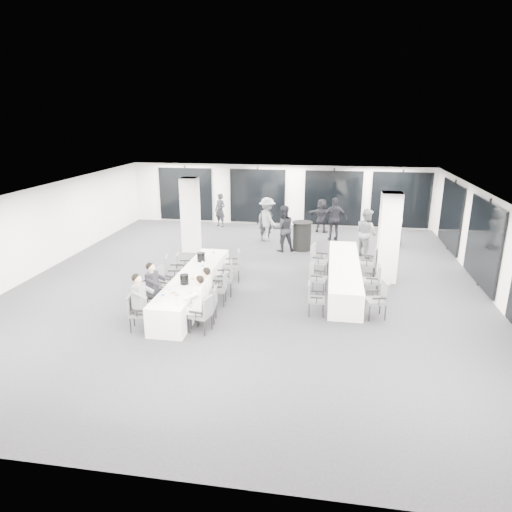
{
  "coord_description": "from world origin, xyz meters",
  "views": [
    {
      "loc": [
        2.34,
        -13.03,
        5.05
      ],
      "look_at": [
        0.26,
        -0.2,
        0.98
      ],
      "focal_mm": 32.0,
      "sensor_mm": 36.0,
      "label": 1
    }
  ],
  "objects_px": {
    "chair_main_left_second": "(149,295)",
    "standing_guest_f": "(322,213)",
    "standing_guest_a": "(266,219)",
    "banquet_table_main": "(194,287)",
    "cocktail_table": "(302,236)",
    "chair_main_right_fourth": "(226,276)",
    "ice_bucket_far": "(201,257)",
    "standing_guest_b": "(283,225)",
    "chair_side_right_far": "(370,261)",
    "standing_guest_d": "(335,216)",
    "ice_bucket_near": "(184,279)",
    "chair_side_left_near": "(314,297)",
    "chair_side_left_far": "(317,258)",
    "standing_guest_c": "(267,217)",
    "chair_main_left_fourth": "(173,270)",
    "chair_main_right_second": "(210,302)",
    "standing_guest_e": "(397,222)",
    "banquet_table_side": "(344,275)",
    "standing_guest_h": "(366,230)",
    "chair_main_left_mid": "(163,282)",
    "chair_main_right_far": "(235,264)",
    "chair_main_right_near": "(203,312)",
    "chair_side_left_mid": "(316,276)",
    "chair_side_right_mid": "(374,278)",
    "standing_guest_g": "(220,208)",
    "chair_main_right_mid": "(220,286)",
    "chair_main_left_near": "(136,310)",
    "chair_main_left_far": "(182,265)"
  },
  "relations": [
    {
      "from": "chair_main_left_mid",
      "to": "chair_main_right_near",
      "type": "xyz_separation_m",
      "value": [
        1.66,
        -1.78,
        -0.01
      ]
    },
    {
      "from": "cocktail_table",
      "to": "standing_guest_g",
      "type": "bearing_deg",
      "value": 141.21
    },
    {
      "from": "chair_main_left_mid",
      "to": "chair_main_left_far",
      "type": "xyz_separation_m",
      "value": [
        0.01,
        1.65,
        -0.05
      ]
    },
    {
      "from": "standing_guest_b",
      "to": "standing_guest_g",
      "type": "height_order",
      "value": "standing_guest_b"
    },
    {
      "from": "chair_side_left_near",
      "to": "chair_side_left_mid",
      "type": "distance_m",
      "value": 1.53
    },
    {
      "from": "banquet_table_side",
      "to": "chair_side_left_mid",
      "type": "bearing_deg",
      "value": -143.86
    },
    {
      "from": "chair_main_left_second",
      "to": "chair_main_right_fourth",
      "type": "height_order",
      "value": "chair_main_right_fourth"
    },
    {
      "from": "chair_main_right_mid",
      "to": "chair_side_left_near",
      "type": "bearing_deg",
      "value": -100.99
    },
    {
      "from": "chair_main_right_near",
      "to": "chair_main_right_fourth",
      "type": "distance_m",
      "value": 2.43
    },
    {
      "from": "standing_guest_a",
      "to": "standing_guest_e",
      "type": "xyz_separation_m",
      "value": [
        5.24,
        0.28,
        0.02
      ]
    },
    {
      "from": "chair_side_left_near",
      "to": "standing_guest_c",
      "type": "bearing_deg",
      "value": -164.65
    },
    {
      "from": "ice_bucket_near",
      "to": "standing_guest_a",
      "type": "bearing_deg",
      "value": 81.31
    },
    {
      "from": "chair_main_right_mid",
      "to": "chair_side_left_mid",
      "type": "bearing_deg",
      "value": -68.7
    },
    {
      "from": "banquet_table_side",
      "to": "ice_bucket_near",
      "type": "distance_m",
      "value": 4.89
    },
    {
      "from": "chair_main_right_near",
      "to": "ice_bucket_near",
      "type": "xyz_separation_m",
      "value": [
        -0.83,
        1.17,
        0.35
      ]
    },
    {
      "from": "chair_main_left_mid",
      "to": "standing_guest_e",
      "type": "bearing_deg",
      "value": 145.9
    },
    {
      "from": "chair_side_left_far",
      "to": "chair_side_right_mid",
      "type": "bearing_deg",
      "value": 59.33
    },
    {
      "from": "chair_main_right_second",
      "to": "chair_side_left_near",
      "type": "height_order",
      "value": "chair_main_right_second"
    },
    {
      "from": "chair_main_left_fourth",
      "to": "chair_main_right_second",
      "type": "xyz_separation_m",
      "value": [
        1.67,
        -1.98,
        -0.07
      ]
    },
    {
      "from": "chair_side_left_near",
      "to": "standing_guest_f",
      "type": "bearing_deg",
      "value": 178.09
    },
    {
      "from": "chair_main_right_far",
      "to": "ice_bucket_near",
      "type": "bearing_deg",
      "value": 148.23
    },
    {
      "from": "cocktail_table",
      "to": "chair_side_left_far",
      "type": "relative_size",
      "value": 1.06
    },
    {
      "from": "chair_side_left_far",
      "to": "standing_guest_a",
      "type": "distance_m",
      "value": 4.59
    },
    {
      "from": "chair_main_left_near",
      "to": "chair_main_right_second",
      "type": "height_order",
      "value": "chair_main_right_second"
    },
    {
      "from": "chair_side_left_near",
      "to": "standing_guest_b",
      "type": "xyz_separation_m",
      "value": [
        -1.4,
        5.64,
        0.51
      ]
    },
    {
      "from": "banquet_table_side",
      "to": "standing_guest_e",
      "type": "distance_m",
      "value": 5.67
    },
    {
      "from": "chair_side_left_mid",
      "to": "standing_guest_h",
      "type": "height_order",
      "value": "standing_guest_h"
    },
    {
      "from": "cocktail_table",
      "to": "chair_main_left_near",
      "type": "bearing_deg",
      "value": -115.16
    },
    {
      "from": "standing_guest_b",
      "to": "banquet_table_side",
      "type": "bearing_deg",
      "value": 101.18
    },
    {
      "from": "chair_main_left_second",
      "to": "standing_guest_f",
      "type": "distance_m",
      "value": 10.42
    },
    {
      "from": "standing_guest_a",
      "to": "ice_bucket_near",
      "type": "bearing_deg",
      "value": -119.23
    },
    {
      "from": "chair_side_left_mid",
      "to": "chair_side_right_mid",
      "type": "xyz_separation_m",
      "value": [
        1.66,
        0.07,
        -0.01
      ]
    },
    {
      "from": "banquet_table_main",
      "to": "cocktail_table",
      "type": "bearing_deg",
      "value": 63.61
    },
    {
      "from": "standing_guest_a",
      "to": "standing_guest_e",
      "type": "relative_size",
      "value": 0.98
    },
    {
      "from": "ice_bucket_far",
      "to": "standing_guest_b",
      "type": "bearing_deg",
      "value": 62.43
    },
    {
      "from": "chair_main_right_second",
      "to": "chair_main_right_far",
      "type": "bearing_deg",
      "value": -6.76
    },
    {
      "from": "chair_side_right_far",
      "to": "standing_guest_b",
      "type": "height_order",
      "value": "standing_guest_b"
    },
    {
      "from": "chair_main_left_mid",
      "to": "chair_side_right_mid",
      "type": "height_order",
      "value": "chair_main_left_mid"
    },
    {
      "from": "chair_main_left_second",
      "to": "standing_guest_a",
      "type": "relative_size",
      "value": 0.54
    },
    {
      "from": "chair_main_right_fourth",
      "to": "chair_main_right_far",
      "type": "distance_m",
      "value": 1.15
    },
    {
      "from": "chair_main_left_mid",
      "to": "banquet_table_side",
      "type": "bearing_deg",
      "value": 121.36
    },
    {
      "from": "chair_main_right_near",
      "to": "chair_main_right_far",
      "type": "distance_m",
      "value": 3.59
    },
    {
      "from": "banquet_table_main",
      "to": "chair_main_left_second",
      "type": "distance_m",
      "value": 1.46
    },
    {
      "from": "standing_guest_d",
      "to": "chair_side_right_mid",
      "type": "bearing_deg",
      "value": 88.57
    },
    {
      "from": "chair_main_right_fourth",
      "to": "ice_bucket_far",
      "type": "bearing_deg",
      "value": 42.34
    },
    {
      "from": "chair_main_left_mid",
      "to": "chair_side_left_far",
      "type": "xyz_separation_m",
      "value": [
        4.2,
        2.76,
        0.05
      ]
    },
    {
      "from": "chair_side_left_far",
      "to": "standing_guest_d",
      "type": "bearing_deg",
      "value": -176.0
    },
    {
      "from": "banquet_table_side",
      "to": "standing_guest_h",
      "type": "relative_size",
      "value": 2.49
    },
    {
      "from": "chair_side_left_far",
      "to": "ice_bucket_far",
      "type": "distance_m",
      "value": 3.77
    },
    {
      "from": "cocktail_table",
      "to": "standing_guest_d",
      "type": "relative_size",
      "value": 0.54
    }
  ]
}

